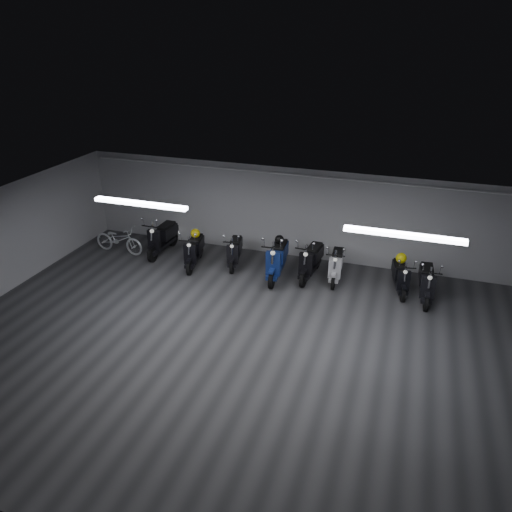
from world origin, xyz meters
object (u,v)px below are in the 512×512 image
(scooter_7, at_px, (401,271))
(scooter_8, at_px, (427,277))
(helmet_0, at_px, (279,239))
(bicycle, at_px, (119,236))
(scooter_0, at_px, (162,233))
(scooter_1, at_px, (194,246))
(helmet_2, at_px, (195,233))
(scooter_4, at_px, (277,253))
(scooter_3, at_px, (235,247))
(scooter_6, at_px, (337,260))
(helmet_1, at_px, (401,258))
(scooter_5, at_px, (311,255))

(scooter_7, height_order, scooter_8, scooter_8)
(helmet_0, bearing_deg, bicycle, -177.44)
(scooter_0, height_order, scooter_1, scooter_0)
(bicycle, xyz_separation_m, helmet_2, (2.62, 0.11, 0.41))
(scooter_4, bearing_deg, scooter_8, -3.73)
(scooter_0, xyz_separation_m, helmet_2, (1.27, -0.25, 0.24))
(scooter_1, distance_m, scooter_3, 1.20)
(scooter_6, height_order, helmet_0, scooter_6)
(scooter_0, height_order, scooter_4, scooter_4)
(helmet_0, xyz_separation_m, helmet_1, (3.35, 0.19, -0.16))
(scooter_8, bearing_deg, scooter_1, 177.11)
(scooter_0, xyz_separation_m, bicycle, (-1.34, -0.36, -0.17))
(scooter_7, xyz_separation_m, helmet_2, (-5.96, -0.09, 0.35))
(scooter_0, relative_size, scooter_4, 0.95)
(scooter_7, bearing_deg, helmet_2, 168.40)
(bicycle, bearing_deg, scooter_7, -85.19)
(scooter_3, xyz_separation_m, scooter_5, (2.32, -0.05, 0.09))
(scooter_3, xyz_separation_m, scooter_6, (3.04, 0.01, 0.03))
(helmet_2, bearing_deg, scooter_1, -79.41)
(scooter_5, distance_m, helmet_1, 2.43)
(scooter_6, distance_m, scooter_8, 2.43)
(scooter_7, bearing_deg, scooter_5, 166.34)
(scooter_5, height_order, scooter_8, scooter_5)
(scooter_1, xyz_separation_m, scooter_5, (3.45, 0.38, 0.04))
(scooter_1, height_order, scooter_4, scooter_4)
(helmet_1, height_order, helmet_2, helmet_2)
(scooter_4, height_order, scooter_8, scooter_4)
(scooter_4, bearing_deg, helmet_2, 172.50)
(scooter_0, distance_m, scooter_7, 7.23)
(helmet_1, bearing_deg, scooter_6, -176.34)
(scooter_0, height_order, scooter_5, scooter_0)
(scooter_1, xyz_separation_m, helmet_0, (2.51, 0.36, 0.40))
(scooter_5, bearing_deg, scooter_3, -175.84)
(scooter_0, height_order, helmet_0, scooter_0)
(scooter_8, xyz_separation_m, helmet_1, (-0.71, 0.45, 0.23))
(scooter_1, height_order, bicycle, scooter_1)
(scooter_5, distance_m, scooter_7, 2.47)
(scooter_1, distance_m, helmet_1, 5.89)
(scooter_0, bearing_deg, scooter_8, -1.83)
(scooter_1, relative_size, helmet_0, 6.72)
(helmet_0, bearing_deg, scooter_3, 177.23)
(scooter_3, relative_size, scooter_7, 1.01)
(scooter_3, xyz_separation_m, helmet_2, (-1.17, -0.19, 0.35))
(helmet_1, bearing_deg, scooter_0, -179.52)
(scooter_5, bearing_deg, scooter_6, 9.97)
(scooter_6, bearing_deg, scooter_0, 176.29)
(scooter_5, distance_m, helmet_2, 3.50)
(scooter_7, height_order, helmet_2, scooter_7)
(scooter_7, xyz_separation_m, bicycle, (-8.57, -0.20, -0.06))
(scooter_7, distance_m, bicycle, 8.58)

